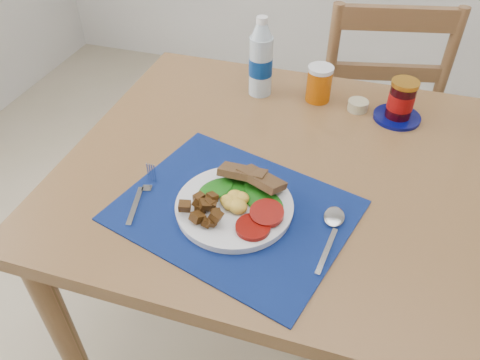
{
  "coord_description": "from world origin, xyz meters",
  "views": [
    {
      "loc": [
        -0.03,
        -0.66,
        1.45
      ],
      "look_at": [
        -0.25,
        0.05,
        0.8
      ],
      "focal_mm": 35.0,
      "sensor_mm": 36.0,
      "label": 1
    }
  ],
  "objects_px": {
    "water_bottle": "(261,61)",
    "jam_on_saucer": "(401,103)",
    "chair_far": "(374,93)",
    "juice_glass": "(319,85)",
    "breakfast_plate": "(232,205)"
  },
  "relations": [
    {
      "from": "chair_far",
      "to": "jam_on_saucer",
      "type": "distance_m",
      "value": 0.49
    },
    {
      "from": "water_bottle",
      "to": "jam_on_saucer",
      "type": "xyz_separation_m",
      "value": [
        0.39,
        -0.02,
        -0.05
      ]
    },
    {
      "from": "chair_far",
      "to": "water_bottle",
      "type": "distance_m",
      "value": 0.59
    },
    {
      "from": "juice_glass",
      "to": "jam_on_saucer",
      "type": "bearing_deg",
      "value": -8.48
    },
    {
      "from": "juice_glass",
      "to": "jam_on_saucer",
      "type": "distance_m",
      "value": 0.22
    },
    {
      "from": "jam_on_saucer",
      "to": "juice_glass",
      "type": "bearing_deg",
      "value": 171.52
    },
    {
      "from": "jam_on_saucer",
      "to": "chair_far",
      "type": "bearing_deg",
      "value": 98.81
    },
    {
      "from": "water_bottle",
      "to": "jam_on_saucer",
      "type": "height_order",
      "value": "water_bottle"
    },
    {
      "from": "chair_far",
      "to": "jam_on_saucer",
      "type": "height_order",
      "value": "chair_far"
    },
    {
      "from": "breakfast_plate",
      "to": "water_bottle",
      "type": "xyz_separation_m",
      "value": [
        -0.07,
        0.49,
        0.08
      ]
    },
    {
      "from": "jam_on_saucer",
      "to": "breakfast_plate",
      "type": "bearing_deg",
      "value": -123.89
    },
    {
      "from": "chair_far",
      "to": "water_bottle",
      "type": "bearing_deg",
      "value": 39.26
    },
    {
      "from": "breakfast_plate",
      "to": "juice_glass",
      "type": "xyz_separation_m",
      "value": [
        0.09,
        0.5,
        0.03
      ]
    },
    {
      "from": "chair_far",
      "to": "breakfast_plate",
      "type": "relative_size",
      "value": 4.65
    },
    {
      "from": "breakfast_plate",
      "to": "jam_on_saucer",
      "type": "height_order",
      "value": "jam_on_saucer"
    }
  ]
}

